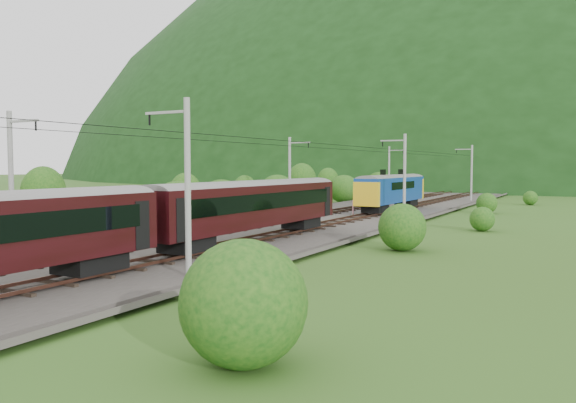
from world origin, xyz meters
The scene contains 14 objects.
ground centered at (0.00, 0.00, 0.00)m, with size 600.00×600.00×0.00m, color #334F18.
railbed centered at (0.00, 10.00, 0.15)m, with size 14.00×220.00×0.30m, color #38332D.
track_left centered at (-2.40, 10.00, 0.37)m, with size 2.40×220.00×0.27m.
track_right centered at (2.40, 10.00, 0.37)m, with size 2.40×220.00×0.27m.
catenary_left centered at (-6.12, 32.00, 4.50)m, with size 2.54×192.28×8.00m.
catenary_right centered at (6.12, 32.00, 4.50)m, with size 2.54×192.28×8.00m.
overhead_wires centered at (0.00, 10.00, 7.10)m, with size 4.83×198.00×0.03m.
mountain_main centered at (0.00, 260.00, 0.00)m, with size 504.00×360.00×244.00m, color black.
mountain_ridge centered at (-120.00, 300.00, 0.00)m, with size 336.00×280.00×132.00m, color black.
hazard_post_near centered at (-0.02, 49.78, 1.00)m, with size 0.15×0.15×1.40m, color red.
hazard_post_far centered at (0.12, 34.13, 1.03)m, with size 0.16×0.16×1.46m, color red.
signal centered at (-4.17, 63.53, 1.54)m, with size 0.23×0.23×2.11m.
vegetation_left centered at (-12.75, 19.43, 2.32)m, with size 13.67×147.72×6.80m.
vegetation_right centered at (12.40, -4.96, 1.38)m, with size 6.79×107.61×3.20m.
Camera 1 is at (22.23, -19.71, 5.27)m, focal length 35.00 mm.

